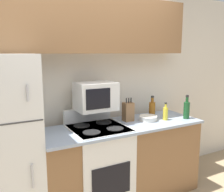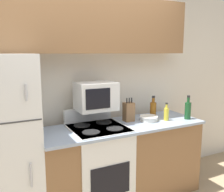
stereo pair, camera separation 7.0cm
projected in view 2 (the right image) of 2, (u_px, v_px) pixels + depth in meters
wall_back at (80, 92)px, 3.07m from camera, size 8.00×0.05×2.55m
lower_cabinets at (122, 161)px, 2.99m from camera, size 1.93×0.66×0.93m
upper_cabinets at (84, 24)px, 2.78m from camera, size 2.64×0.31×0.64m
stove at (98, 166)px, 2.84m from camera, size 0.61×0.64×1.10m
microwave at (96, 96)px, 2.84m from camera, size 0.45×0.33×0.32m
knife_block at (129, 112)px, 3.02m from camera, size 0.12×0.10×0.29m
bowl at (149, 118)px, 3.04m from camera, size 0.22×0.22×0.06m
bottle_wine_green at (188, 110)px, 3.11m from camera, size 0.08×0.08×0.30m
bottle_cooking_spray at (166, 113)px, 3.05m from camera, size 0.06×0.06×0.22m
bottle_whiskey at (153, 109)px, 3.19m from camera, size 0.08×0.08×0.28m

